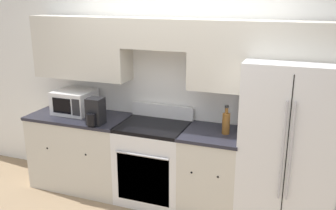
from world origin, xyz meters
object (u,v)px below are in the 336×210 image
object	(u,v)px
bottle	(226,123)
microwave	(75,102)
refrigerator	(288,145)
oven_range	(154,162)

from	to	relation	value
bottle	microwave	bearing A→B (deg)	178.15
refrigerator	bottle	distance (m)	0.66
refrigerator	bottle	size ratio (longest dim) A/B	5.63
oven_range	bottle	world-z (taller)	bottle
oven_range	microwave	bearing A→B (deg)	175.93
oven_range	refrigerator	size ratio (longest dim) A/B	0.62
oven_range	microwave	size ratio (longest dim) A/B	2.44
oven_range	microwave	distance (m)	1.23
refrigerator	microwave	distance (m)	2.53
refrigerator	bottle	bearing A→B (deg)	-176.64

